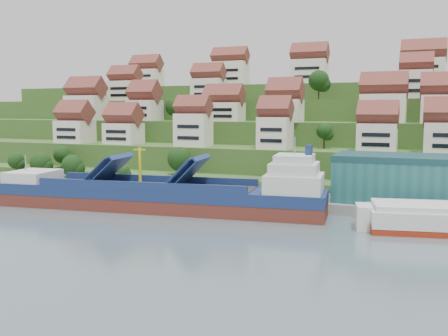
% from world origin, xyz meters
% --- Properties ---
extents(ground, '(300.00, 300.00, 0.00)m').
position_xyz_m(ground, '(0.00, 0.00, 0.00)').
color(ground, slate).
rests_on(ground, ground).
extents(quay, '(180.00, 14.00, 2.20)m').
position_xyz_m(quay, '(20.00, 15.00, 1.10)').
color(quay, gray).
rests_on(quay, ground).
extents(pebble_beach, '(45.00, 20.00, 1.00)m').
position_xyz_m(pebble_beach, '(-58.00, 12.00, 0.50)').
color(pebble_beach, gray).
rests_on(pebble_beach, ground).
extents(hillside, '(260.00, 128.00, 31.00)m').
position_xyz_m(hillside, '(0.00, 103.55, 10.66)').
color(hillside, '#2D4C1E').
rests_on(hillside, ground).
extents(hillside_village, '(157.26, 62.51, 29.22)m').
position_xyz_m(hillside_village, '(2.89, 61.05, 24.30)').
color(hillside_village, white).
rests_on(hillside_village, ground).
extents(hillside_trees, '(139.36, 62.61, 31.80)m').
position_xyz_m(hillside_trees, '(-12.59, 43.00, 15.96)').
color(hillside_trees, '#193A13').
rests_on(hillside_trees, ground).
extents(flagpole, '(1.28, 0.16, 8.00)m').
position_xyz_m(flagpole, '(18.11, 10.00, 6.88)').
color(flagpole, gray).
rests_on(flagpole, quay).
extents(beach_huts, '(14.40, 3.70, 2.20)m').
position_xyz_m(beach_huts, '(-60.00, 10.75, 2.10)').
color(beach_huts, white).
rests_on(beach_huts, pebble_beach).
extents(cargo_ship, '(73.70, 19.84, 16.10)m').
position_xyz_m(cargo_ship, '(-11.75, -0.60, 3.11)').
color(cargo_ship, maroon).
rests_on(cargo_ship, ground).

